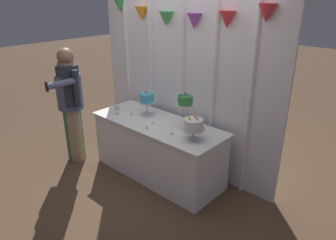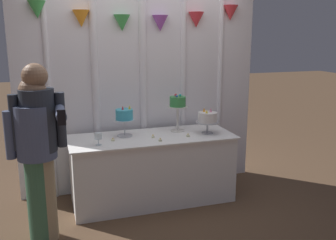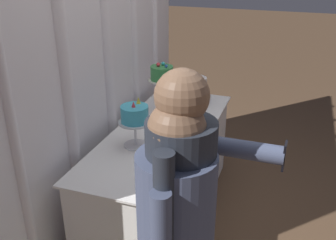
{
  "view_description": "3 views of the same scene",
  "coord_description": "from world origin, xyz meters",
  "px_view_note": "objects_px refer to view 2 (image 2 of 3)",
  "views": [
    {
      "loc": [
        2.59,
        -2.54,
        2.33
      ],
      "look_at": [
        0.14,
        0.14,
        0.82
      ],
      "focal_mm": 33.75,
      "sensor_mm": 36.0,
      "label": 1
    },
    {
      "loc": [
        -1.07,
        -3.81,
        1.89
      ],
      "look_at": [
        0.19,
        0.12,
        0.93
      ],
      "focal_mm": 40.56,
      "sensor_mm": 36.0,
      "label": 2
    },
    {
      "loc": [
        -2.49,
        -0.82,
        2.05
      ],
      "look_at": [
        -0.04,
        0.04,
        0.88
      ],
      "focal_mm": 41.11,
      "sensor_mm": 36.0,
      "label": 3
    }
  ],
  "objects_px": {
    "cake_table": "(152,168)",
    "wine_glass": "(98,136)",
    "guest_man_pink_jacket": "(40,145)",
    "cake_display_rightmost": "(208,118)",
    "tealight_far_right": "(188,136)",
    "cake_display_leftmost": "(124,116)",
    "tealight_near_left": "(153,137)",
    "tealight_near_right": "(160,140)",
    "guest_girl_blue_dress": "(37,154)",
    "tealight_far_left": "(113,140)",
    "cake_display_center": "(178,104)"
  },
  "relations": [
    {
      "from": "cake_table",
      "to": "wine_glass",
      "type": "distance_m",
      "value": 0.79
    },
    {
      "from": "guest_man_pink_jacket",
      "to": "cake_display_rightmost",
      "type": "bearing_deg",
      "value": 13.59
    },
    {
      "from": "cake_table",
      "to": "tealight_far_right",
      "type": "xyz_separation_m",
      "value": [
        0.37,
        -0.14,
        0.39
      ]
    },
    {
      "from": "cake_table",
      "to": "cake_display_leftmost",
      "type": "distance_m",
      "value": 0.67
    },
    {
      "from": "tealight_far_right",
      "to": "tealight_near_left",
      "type": "bearing_deg",
      "value": 168.94
    },
    {
      "from": "wine_glass",
      "to": "tealight_near_left",
      "type": "relative_size",
      "value": 3.54
    },
    {
      "from": "cake_table",
      "to": "tealight_near_right",
      "type": "relative_size",
      "value": 46.54
    },
    {
      "from": "cake_display_leftmost",
      "to": "guest_girl_blue_dress",
      "type": "bearing_deg",
      "value": -146.5
    },
    {
      "from": "tealight_near_right",
      "to": "tealight_far_left",
      "type": "bearing_deg",
      "value": 160.12
    },
    {
      "from": "tealight_near_right",
      "to": "cake_display_center",
      "type": "bearing_deg",
      "value": 47.99
    },
    {
      "from": "cake_display_leftmost",
      "to": "guest_man_pink_jacket",
      "type": "xyz_separation_m",
      "value": [
        -0.88,
        -0.61,
        -0.07
      ]
    },
    {
      "from": "cake_table",
      "to": "guest_man_pink_jacket",
      "type": "height_order",
      "value": "guest_man_pink_jacket"
    },
    {
      "from": "cake_display_rightmost",
      "to": "tealight_near_right",
      "type": "relative_size",
      "value": 7.44
    },
    {
      "from": "cake_table",
      "to": "guest_girl_blue_dress",
      "type": "xyz_separation_m",
      "value": [
        -1.19,
        -0.51,
        0.45
      ]
    },
    {
      "from": "guest_man_pink_jacket",
      "to": "tealight_near_left",
      "type": "bearing_deg",
      "value": 20.99
    },
    {
      "from": "cake_display_center",
      "to": "guest_man_pink_jacket",
      "type": "distance_m",
      "value": 1.65
    },
    {
      "from": "tealight_near_left",
      "to": "guest_girl_blue_dress",
      "type": "xyz_separation_m",
      "value": [
        -1.19,
        -0.44,
        0.06
      ]
    },
    {
      "from": "cake_table",
      "to": "guest_man_pink_jacket",
      "type": "distance_m",
      "value": 1.38
    },
    {
      "from": "tealight_near_left",
      "to": "cake_table",
      "type": "bearing_deg",
      "value": 84.52
    },
    {
      "from": "cake_display_rightmost",
      "to": "tealight_near_left",
      "type": "distance_m",
      "value": 0.66
    },
    {
      "from": "tealight_near_right",
      "to": "guest_girl_blue_dress",
      "type": "xyz_separation_m",
      "value": [
        -1.22,
        -0.28,
        0.06
      ]
    },
    {
      "from": "cake_display_center",
      "to": "tealight_far_right",
      "type": "xyz_separation_m",
      "value": [
        0.03,
        -0.27,
        -0.31
      ]
    },
    {
      "from": "guest_man_pink_jacket",
      "to": "tealight_far_left",
      "type": "bearing_deg",
      "value": 32.47
    },
    {
      "from": "wine_glass",
      "to": "tealight_far_right",
      "type": "bearing_deg",
      "value": 1.06
    },
    {
      "from": "cake_display_rightmost",
      "to": "guest_girl_blue_dress",
      "type": "distance_m",
      "value": 1.88
    },
    {
      "from": "cake_display_center",
      "to": "guest_girl_blue_dress",
      "type": "xyz_separation_m",
      "value": [
        -1.54,
        -0.63,
        -0.25
      ]
    },
    {
      "from": "wine_glass",
      "to": "tealight_near_left",
      "type": "height_order",
      "value": "wine_glass"
    },
    {
      "from": "cake_display_rightmost",
      "to": "tealight_near_left",
      "type": "relative_size",
      "value": 7.94
    },
    {
      "from": "guest_girl_blue_dress",
      "to": "wine_glass",
      "type": "bearing_deg",
      "value": 30.8
    },
    {
      "from": "cake_display_leftmost",
      "to": "tealight_near_left",
      "type": "height_order",
      "value": "cake_display_leftmost"
    },
    {
      "from": "tealight_far_left",
      "to": "guest_girl_blue_dress",
      "type": "height_order",
      "value": "guest_girl_blue_dress"
    },
    {
      "from": "cake_display_center",
      "to": "tealight_near_left",
      "type": "height_order",
      "value": "cake_display_center"
    },
    {
      "from": "tealight_far_right",
      "to": "tealight_near_right",
      "type": "bearing_deg",
      "value": -166.48
    },
    {
      "from": "wine_glass",
      "to": "tealight_near_right",
      "type": "bearing_deg",
      "value": -5.76
    },
    {
      "from": "cake_display_rightmost",
      "to": "guest_girl_blue_dress",
      "type": "height_order",
      "value": "guest_girl_blue_dress"
    },
    {
      "from": "cake_display_leftmost",
      "to": "tealight_near_right",
      "type": "height_order",
      "value": "cake_display_leftmost"
    },
    {
      "from": "tealight_far_right",
      "to": "guest_man_pink_jacket",
      "type": "xyz_separation_m",
      "value": [
        -1.54,
        -0.37,
        0.14
      ]
    },
    {
      "from": "wine_glass",
      "to": "guest_man_pink_jacket",
      "type": "distance_m",
      "value": 0.66
    },
    {
      "from": "cake_display_leftmost",
      "to": "tealight_far_left",
      "type": "distance_m",
      "value": 0.3
    },
    {
      "from": "tealight_far_left",
      "to": "tealight_far_right",
      "type": "distance_m",
      "value": 0.82
    },
    {
      "from": "guest_man_pink_jacket",
      "to": "guest_girl_blue_dress",
      "type": "xyz_separation_m",
      "value": [
        -0.03,
        0.0,
        -0.08
      ]
    },
    {
      "from": "tealight_far_left",
      "to": "tealight_near_left",
      "type": "bearing_deg",
      "value": -1.85
    },
    {
      "from": "tealight_near_left",
      "to": "wine_glass",
      "type": "bearing_deg",
      "value": -171.29
    },
    {
      "from": "guest_man_pink_jacket",
      "to": "guest_girl_blue_dress",
      "type": "distance_m",
      "value": 0.09
    },
    {
      "from": "tealight_far_right",
      "to": "guest_man_pink_jacket",
      "type": "height_order",
      "value": "guest_man_pink_jacket"
    },
    {
      "from": "wine_glass",
      "to": "tealight_far_left",
      "type": "relative_size",
      "value": 3.0
    },
    {
      "from": "cake_display_center",
      "to": "guest_girl_blue_dress",
      "type": "relative_size",
      "value": 0.29
    },
    {
      "from": "cake_display_leftmost",
      "to": "cake_display_rightmost",
      "type": "xyz_separation_m",
      "value": [
        0.92,
        -0.17,
        -0.05
      ]
    },
    {
      "from": "tealight_far_left",
      "to": "guest_man_pink_jacket",
      "type": "relative_size",
      "value": 0.03
    },
    {
      "from": "cake_display_leftmost",
      "to": "tealight_near_right",
      "type": "xyz_separation_m",
      "value": [
        0.32,
        -0.32,
        -0.21
      ]
    }
  ]
}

